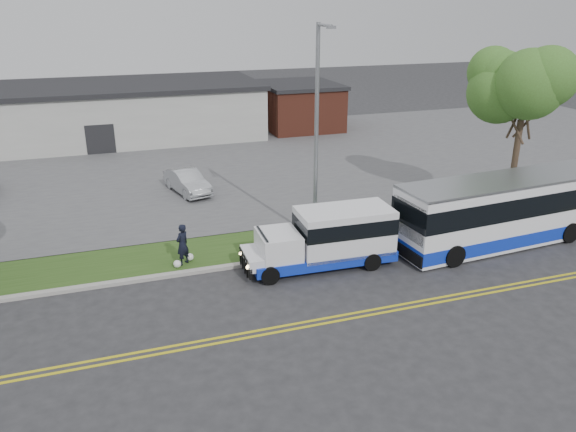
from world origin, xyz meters
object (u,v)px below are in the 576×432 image
object	(u,v)px
parked_car_a	(187,182)
transit_bus	(510,210)
tree_east	(525,93)
pedestrian	(182,244)
streetlight_near	(317,129)
shuttle_bus	(330,236)

from	to	relation	value
parked_car_a	transit_bus	bearing A→B (deg)	-56.32
transit_bus	tree_east	bearing A→B (deg)	45.67
transit_bus	pedestrian	size ratio (longest dim) A/B	6.33
streetlight_near	parked_car_a	bearing A→B (deg)	118.09
tree_east	transit_bus	bearing A→B (deg)	-130.06
shuttle_bus	transit_bus	world-z (taller)	transit_bus
streetlight_near	tree_east	bearing A→B (deg)	1.42
pedestrian	parked_car_a	size ratio (longest dim) A/B	0.44
tree_east	transit_bus	world-z (taller)	tree_east
streetlight_near	shuttle_bus	bearing A→B (deg)	-98.30
pedestrian	parked_car_a	distance (m)	9.48
transit_bus	parked_car_a	size ratio (longest dim) A/B	2.81
tree_east	parked_car_a	distance (m)	18.41
shuttle_bus	pedestrian	world-z (taller)	shuttle_bus
transit_bus	parked_car_a	distance (m)	17.22
streetlight_near	pedestrian	xyz separation A→B (m)	(-6.21, -0.83, -4.24)
transit_bus	parked_car_a	world-z (taller)	transit_bus
shuttle_bus	pedestrian	size ratio (longest dim) A/B	3.62
shuttle_bus	parked_car_a	xyz separation A→B (m)	(-4.15, 11.15, -0.54)
shuttle_bus	transit_bus	size ratio (longest dim) A/B	0.57
parked_car_a	streetlight_near	bearing A→B (deg)	-76.42
tree_east	streetlight_near	size ratio (longest dim) A/B	0.88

